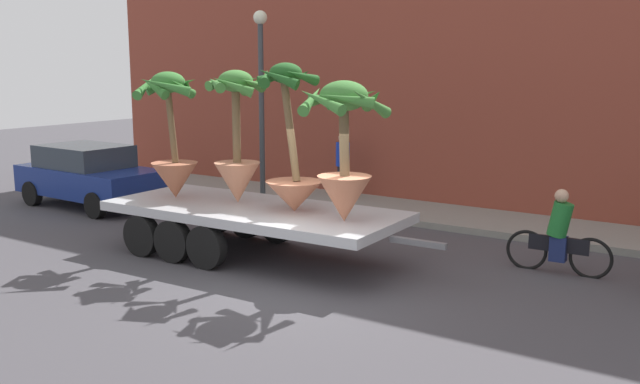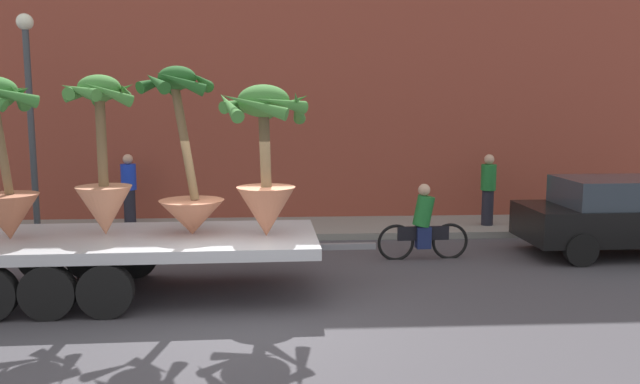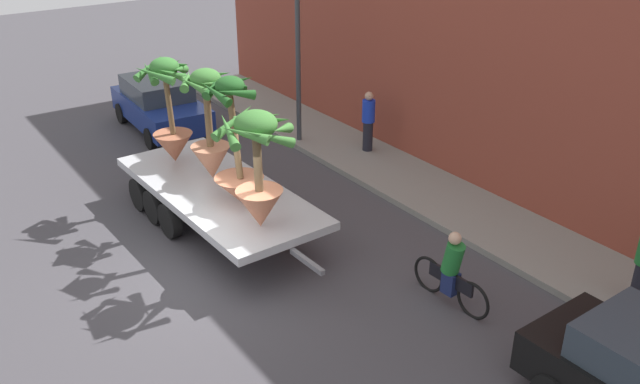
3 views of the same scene
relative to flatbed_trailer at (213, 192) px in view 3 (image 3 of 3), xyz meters
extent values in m
plane|color=#423F44|center=(2.10, -1.05, -0.77)|extent=(60.00, 60.00, 0.00)
cube|color=gray|center=(2.10, 5.05, -0.69)|extent=(24.00, 2.20, 0.15)
cube|color=brown|center=(2.10, 6.75, 3.34)|extent=(24.00, 1.20, 8.21)
cube|color=#B7BABF|center=(0.25, 0.01, 0.12)|extent=(5.87, 2.53, 0.18)
cylinder|color=black|center=(-1.63, 1.06, -0.37)|extent=(0.81, 0.24, 0.80)
cylinder|color=black|center=(-1.57, -1.15, -0.37)|extent=(0.81, 0.24, 0.80)
cylinder|color=black|center=(-0.82, 1.08, -0.37)|extent=(0.81, 0.24, 0.80)
cylinder|color=black|center=(-0.76, -1.13, -0.37)|extent=(0.81, 0.24, 0.80)
cylinder|color=black|center=(-0.01, 1.11, -0.37)|extent=(0.81, 0.24, 0.80)
cylinder|color=black|center=(0.05, -1.10, -0.37)|extent=(0.81, 0.24, 0.80)
cube|color=slate|center=(3.66, 0.10, -0.03)|extent=(1.00, 0.13, 0.10)
cone|color=#C17251|center=(2.36, -0.13, 0.61)|extent=(0.94, 0.94, 0.80)
cylinder|color=brown|center=(2.35, -0.13, 1.69)|extent=(0.20, 0.17, 1.36)
ellipsoid|color=#428438|center=(2.34, -0.13, 2.36)|extent=(0.82, 0.82, 0.51)
cone|color=#428438|center=(2.86, -0.18, 2.28)|extent=(0.30, 1.07, 0.60)
cone|color=#428438|center=(2.71, 0.20, 2.30)|extent=(0.83, 0.89, 0.48)
cone|color=#428438|center=(2.22, 0.31, 2.31)|extent=(0.95, 0.44, 0.44)
cone|color=#428438|center=(1.97, 0.12, 2.33)|extent=(0.68, 0.86, 0.34)
cone|color=#428438|center=(1.81, -0.31, 2.30)|extent=(0.55, 1.12, 0.53)
cone|color=#428438|center=(2.21, -0.63, 2.31)|extent=(1.07, 0.45, 0.48)
cone|color=#428438|center=(2.60, -0.50, 2.33)|extent=(0.88, 0.70, 0.34)
cone|color=tan|center=(-0.25, 0.15, 0.61)|extent=(0.89, 0.89, 0.79)
cylinder|color=brown|center=(-0.25, 0.15, 1.79)|extent=(0.16, 0.16, 1.56)
ellipsoid|color=#428438|center=(-0.25, 0.15, 2.57)|extent=(0.67, 0.67, 0.42)
cone|color=#428438|center=(0.12, 0.20, 2.52)|extent=(0.32, 0.78, 0.36)
cone|color=#428438|center=(-0.11, 0.52, 2.49)|extent=(0.83, 0.46, 0.47)
cone|color=#428438|center=(-0.49, 0.47, 2.52)|extent=(0.80, 0.67, 0.37)
cone|color=#428438|center=(-0.61, 0.15, 2.53)|extent=(0.22, 0.75, 0.32)
cone|color=#428438|center=(-0.47, -0.19, 2.53)|extent=(0.79, 0.62, 0.35)
cone|color=#428438|center=(-0.04, -0.19, 2.49)|extent=(0.79, 0.60, 0.47)
cone|color=#B26647|center=(-1.64, -0.15, 0.57)|extent=(0.93, 0.93, 0.71)
cylinder|color=brown|center=(-1.69, -0.15, 1.73)|extent=(0.29, 0.13, 1.60)
ellipsoid|color=#387A33|center=(-1.74, -0.15, 2.53)|extent=(0.67, 0.67, 0.42)
cone|color=#387A33|center=(-1.40, -0.12, 2.44)|extent=(0.25, 0.71, 0.48)
cone|color=#387A33|center=(-1.50, 0.13, 2.47)|extent=(0.70, 0.64, 0.38)
cone|color=#387A33|center=(-1.82, 0.24, 2.48)|extent=(0.84, 0.37, 0.39)
cone|color=#387A33|center=(-2.05, 0.02, 2.46)|extent=(0.53, 0.74, 0.42)
cone|color=#387A33|center=(-2.17, -0.34, 2.45)|extent=(0.57, 0.95, 0.53)
cone|color=#387A33|center=(-1.76, -0.50, 2.44)|extent=(0.74, 0.24, 0.48)
cone|color=#387A33|center=(-1.44, -0.52, 2.47)|extent=(0.88, 0.77, 0.44)
cone|color=#C17251|center=(1.15, 0.08, 0.50)|extent=(1.05, 1.05, 0.56)
cylinder|color=brown|center=(1.07, 0.08, 1.75)|extent=(0.43, 0.14, 1.95)
ellipsoid|color=#235B23|center=(0.98, 0.08, 2.72)|extent=(0.60, 0.60, 0.37)
cone|color=#235B23|center=(1.36, 0.01, 2.68)|extent=(0.34, 0.82, 0.37)
cone|color=#235B23|center=(1.08, 0.37, 2.65)|extent=(0.67, 0.39, 0.40)
cone|color=#235B23|center=(0.66, 0.34, 2.67)|extent=(0.68, 0.79, 0.41)
cone|color=#235B23|center=(0.68, -0.11, 2.66)|extent=(0.57, 0.73, 0.41)
cone|color=#235B23|center=(1.08, -0.28, 2.65)|extent=(0.81, 0.41, 0.45)
torus|color=black|center=(5.96, 2.16, -0.43)|extent=(0.74, 0.10, 0.74)
torus|color=black|center=(4.86, 2.11, -0.43)|extent=(0.74, 0.10, 0.74)
cube|color=black|center=(5.41, 2.13, -0.25)|extent=(1.04, 0.11, 0.28)
cylinder|color=#1E702D|center=(5.41, 2.13, 0.20)|extent=(0.46, 0.36, 0.65)
sphere|color=tan|center=(5.41, 2.13, 0.62)|extent=(0.24, 0.24, 0.24)
cube|color=navy|center=(5.41, 2.13, -0.33)|extent=(0.29, 0.25, 0.44)
cylinder|color=black|center=(8.25, 3.07, -0.45)|extent=(0.64, 0.21, 0.64)
cube|color=navy|center=(-6.30, 1.45, -0.10)|extent=(4.13, 1.98, 0.70)
cube|color=#2D3842|center=(-6.50, 1.46, 0.53)|extent=(2.30, 1.72, 0.56)
cylinder|color=black|center=(-4.95, 2.25, -0.45)|extent=(0.65, 0.23, 0.64)
cylinder|color=black|center=(-5.02, 0.54, -0.45)|extent=(0.65, 0.23, 0.64)
cylinder|color=black|center=(-7.58, 2.36, -0.45)|extent=(0.65, 0.23, 0.64)
cylinder|color=black|center=(-7.65, 0.65, -0.45)|extent=(0.65, 0.23, 0.64)
cylinder|color=black|center=(7.56, 4.79, -0.19)|extent=(0.28, 0.28, 0.85)
cylinder|color=black|center=(-1.07, 5.38, -0.19)|extent=(0.28, 0.28, 0.85)
cylinder|color=#1938C6|center=(-1.07, 5.38, 0.54)|extent=(0.36, 0.36, 0.62)
sphere|color=tan|center=(-1.07, 5.38, 0.97)|extent=(0.24, 0.24, 0.24)
cylinder|color=#383D42|center=(-2.86, 4.25, 1.63)|extent=(0.14, 0.14, 4.50)
camera|label=1|loc=(8.53, -10.20, 2.91)|focal=39.48mm
camera|label=2|loc=(2.61, -10.39, 2.38)|focal=36.52mm
camera|label=3|loc=(12.60, -5.92, 6.70)|focal=37.83mm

